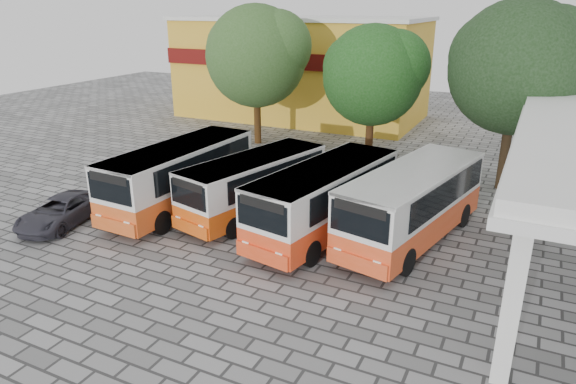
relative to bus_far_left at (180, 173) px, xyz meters
The scene contains 10 objects.
ground 8.06m from the bus_far_left, 27.69° to the right, with size 90.00×90.00×0.00m, color slate.
shophouse_block 22.82m from the bus_far_left, 100.25° to the left, with size 20.40×10.40×8.30m.
bus_far_left is the anchor object (origin of this frame).
bus_centre_left 3.65m from the bus_far_left, 12.97° to the left, with size 4.09×8.10×2.77m.
bus_centre_right 7.26m from the bus_far_left, ahead, with size 3.96×8.66×2.99m.
bus_far_right 10.76m from the bus_far_left, ahead, with size 4.33×8.95×3.08m.
tree_left 13.49m from the bus_far_left, 102.35° to the left, with size 7.11×6.77×9.35m.
tree_middle 13.09m from the bus_far_left, 62.55° to the left, with size 6.15×5.86×8.27m.
tree_right 17.38m from the bus_far_left, 36.01° to the left, with size 6.98×6.65×9.62m.
parked_car 5.47m from the bus_far_left, 132.90° to the right, with size 2.06×4.46×1.24m, color #302F39.
Camera 1 is at (7.70, -14.69, 9.21)m, focal length 32.00 mm.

